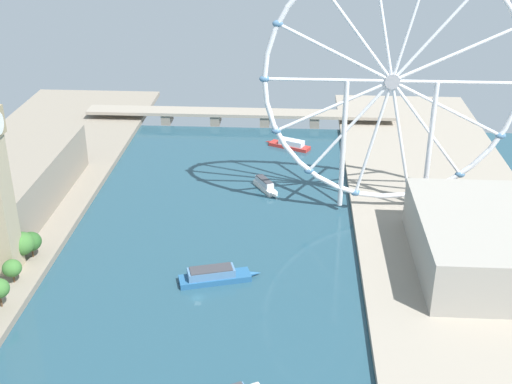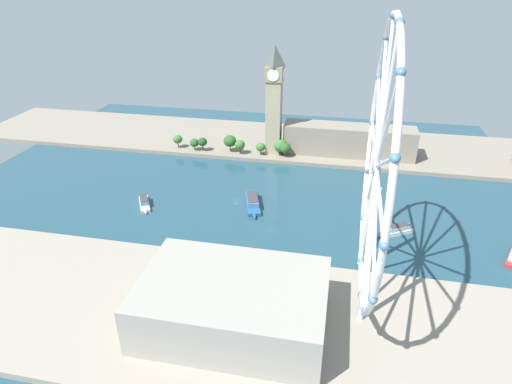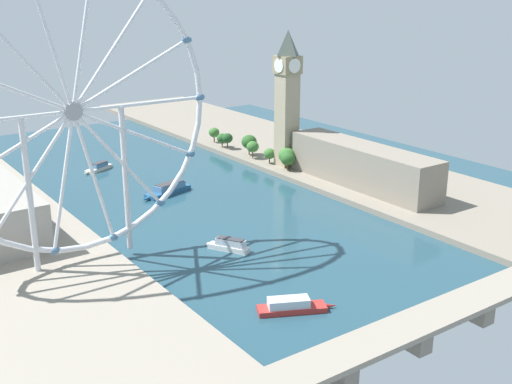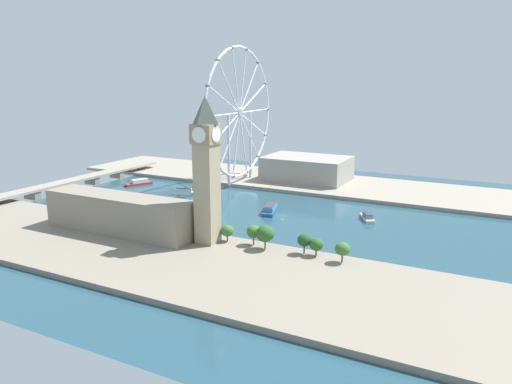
{
  "view_description": "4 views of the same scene",
  "coord_description": "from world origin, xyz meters",
  "px_view_note": "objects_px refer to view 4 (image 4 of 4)",
  "views": [
    {
      "loc": [
        36.48,
        -219.22,
        151.22
      ],
      "look_at": [
        17.89,
        80.17,
        8.46
      ],
      "focal_mm": 47.56,
      "sensor_mm": 36.0,
      "label": 1
    },
    {
      "loc": [
        248.47,
        64.72,
        137.39
      ],
      "look_at": [
        8.39,
        15.45,
        11.82
      ],
      "focal_mm": 30.91,
      "sensor_mm": 36.0,
      "label": 2
    },
    {
      "loc": [
        163.35,
        323.41,
        112.65
      ],
      "look_at": [
        -10.46,
        76.97,
        15.07
      ],
      "focal_mm": 44.95,
      "sensor_mm": 36.0,
      "label": 3
    },
    {
      "loc": [
        -308.88,
        -139.21,
        97.11
      ],
      "look_at": [
        -0.51,
        21.54,
        15.42
      ],
      "focal_mm": 34.43,
      "sensor_mm": 36.0,
      "label": 4
    }
  ],
  "objects_px": {
    "parliament_block": "(119,214)",
    "river_bridge": "(78,180)",
    "riverside_hall": "(307,168)",
    "tour_boat_3": "(139,183)",
    "tour_boat_1": "(185,192)",
    "tour_boat_0": "(270,209)",
    "tour_boat_2": "(367,217)",
    "clock_tower": "(207,168)",
    "ferris_wheel": "(240,114)"
  },
  "relations": [
    {
      "from": "tour_boat_2",
      "to": "clock_tower",
      "type": "bearing_deg",
      "value": 117.53
    },
    {
      "from": "riverside_hall",
      "to": "ferris_wheel",
      "type": "bearing_deg",
      "value": 122.8
    },
    {
      "from": "tour_boat_0",
      "to": "tour_boat_1",
      "type": "xyz_separation_m",
      "value": [
        16.26,
        88.34,
        -0.07
      ]
    },
    {
      "from": "riverside_hall",
      "to": "tour_boat_3",
      "type": "height_order",
      "value": "riverside_hall"
    },
    {
      "from": "parliament_block",
      "to": "tour_boat_0",
      "type": "bearing_deg",
      "value": -31.56
    },
    {
      "from": "clock_tower",
      "to": "tour_boat_2",
      "type": "bearing_deg",
      "value": -34.2
    },
    {
      "from": "clock_tower",
      "to": "tour_boat_0",
      "type": "relative_size",
      "value": 2.48
    },
    {
      "from": "riverside_hall",
      "to": "river_bridge",
      "type": "height_order",
      "value": "riverside_hall"
    },
    {
      "from": "clock_tower",
      "to": "riverside_hall",
      "type": "relative_size",
      "value": 1.11
    },
    {
      "from": "clock_tower",
      "to": "parliament_block",
      "type": "height_order",
      "value": "clock_tower"
    },
    {
      "from": "ferris_wheel",
      "to": "riverside_hall",
      "type": "xyz_separation_m",
      "value": [
        33.87,
        -52.55,
        -51.19
      ]
    },
    {
      "from": "tour_boat_1",
      "to": "parliament_block",
      "type": "bearing_deg",
      "value": -104.82
    },
    {
      "from": "clock_tower",
      "to": "parliament_block",
      "type": "distance_m",
      "value": 67.95
    },
    {
      "from": "clock_tower",
      "to": "parliament_block",
      "type": "bearing_deg",
      "value": 98.58
    },
    {
      "from": "clock_tower",
      "to": "ferris_wheel",
      "type": "xyz_separation_m",
      "value": [
        159.43,
        68.25,
        18.18
      ]
    },
    {
      "from": "parliament_block",
      "to": "tour_boat_1",
      "type": "relative_size",
      "value": 4.85
    },
    {
      "from": "ferris_wheel",
      "to": "riverside_hall",
      "type": "relative_size",
      "value": 1.59
    },
    {
      "from": "tour_boat_1",
      "to": "tour_boat_3",
      "type": "relative_size",
      "value": 0.75
    },
    {
      "from": "parliament_block",
      "to": "river_bridge",
      "type": "relative_size",
      "value": 0.51
    },
    {
      "from": "riverside_hall",
      "to": "tour_boat_3",
      "type": "relative_size",
      "value": 2.69
    },
    {
      "from": "tour_boat_2",
      "to": "parliament_block",
      "type": "bearing_deg",
      "value": 102.23
    },
    {
      "from": "river_bridge",
      "to": "tour_boat_2",
      "type": "xyz_separation_m",
      "value": [
        18.87,
        -258.21,
        -4.48
      ]
    },
    {
      "from": "clock_tower",
      "to": "tour_boat_0",
      "type": "height_order",
      "value": "clock_tower"
    },
    {
      "from": "tour_boat_3",
      "to": "clock_tower",
      "type": "bearing_deg",
      "value": 78.76
    },
    {
      "from": "river_bridge",
      "to": "tour_boat_1",
      "type": "xyz_separation_m",
      "value": [
        21.45,
        -101.3,
        -3.95
      ]
    },
    {
      "from": "ferris_wheel",
      "to": "tour_boat_2",
      "type": "relative_size",
      "value": 5.22
    },
    {
      "from": "clock_tower",
      "to": "ferris_wheel",
      "type": "bearing_deg",
      "value": 23.18
    },
    {
      "from": "parliament_block",
      "to": "tour_boat_0",
      "type": "relative_size",
      "value": 3.01
    },
    {
      "from": "tour_boat_0",
      "to": "tour_boat_2",
      "type": "relative_size",
      "value": 1.47
    },
    {
      "from": "parliament_block",
      "to": "tour_boat_3",
      "type": "xyz_separation_m",
      "value": [
        122.46,
        90.6,
        -12.58
      ]
    },
    {
      "from": "parliament_block",
      "to": "river_bridge",
      "type": "bearing_deg",
      "value": 55.87
    },
    {
      "from": "parliament_block",
      "to": "river_bridge",
      "type": "xyz_separation_m",
      "value": [
        89.23,
        131.63,
        -8.28
      ]
    },
    {
      "from": "parliament_block",
      "to": "tour_boat_1",
      "type": "height_order",
      "value": "parliament_block"
    },
    {
      "from": "clock_tower",
      "to": "ferris_wheel",
      "type": "distance_m",
      "value": 174.38
    },
    {
      "from": "clock_tower",
      "to": "river_bridge",
      "type": "relative_size",
      "value": 0.42
    },
    {
      "from": "tour_boat_0",
      "to": "tour_boat_1",
      "type": "bearing_deg",
      "value": 63.15
    },
    {
      "from": "tour_boat_0",
      "to": "tour_boat_3",
      "type": "height_order",
      "value": "tour_boat_0"
    },
    {
      "from": "river_bridge",
      "to": "tour_boat_0",
      "type": "relative_size",
      "value": 5.93
    },
    {
      "from": "river_bridge",
      "to": "tour_boat_2",
      "type": "relative_size",
      "value": 8.68
    },
    {
      "from": "tour_boat_1",
      "to": "river_bridge",
      "type": "bearing_deg",
      "value": 161.81
    },
    {
      "from": "ferris_wheel",
      "to": "tour_boat_1",
      "type": "xyz_separation_m",
      "value": [
        -57.69,
        21.27,
        -62.55
      ]
    },
    {
      "from": "parliament_block",
      "to": "ferris_wheel",
      "type": "height_order",
      "value": "ferris_wheel"
    },
    {
      "from": "river_bridge",
      "to": "tour_boat_3",
      "type": "bearing_deg",
      "value": -50.99
    },
    {
      "from": "clock_tower",
      "to": "parliament_block",
      "type": "xyz_separation_m",
      "value": [
        -8.93,
        59.19,
        -32.15
      ]
    },
    {
      "from": "riverside_hall",
      "to": "tour_boat_1",
      "type": "xyz_separation_m",
      "value": [
        -91.56,
        73.82,
        -11.36
      ]
    },
    {
      "from": "riverside_hall",
      "to": "tour_boat_2",
      "type": "xyz_separation_m",
      "value": [
        -94.14,
        -83.09,
        -11.9
      ]
    },
    {
      "from": "ferris_wheel",
      "to": "tour_boat_2",
      "type": "distance_m",
      "value": 161.28
    },
    {
      "from": "riverside_hall",
      "to": "tour_boat_0",
      "type": "relative_size",
      "value": 2.24
    },
    {
      "from": "river_bridge",
      "to": "tour_boat_3",
      "type": "height_order",
      "value": "river_bridge"
    },
    {
      "from": "clock_tower",
      "to": "parliament_block",
      "type": "relative_size",
      "value": 0.82
    }
  ]
}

